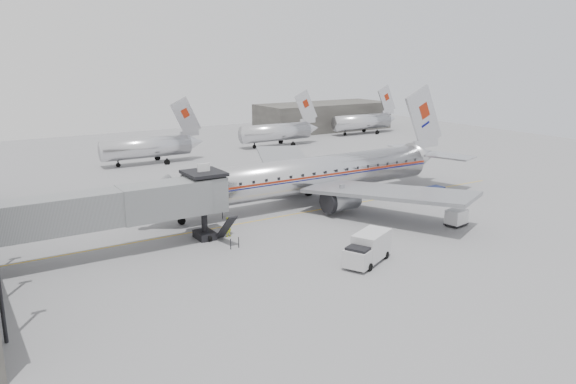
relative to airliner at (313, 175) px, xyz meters
The scene contains 12 objects.
ground 11.77m from the airliner, 127.18° to the right, with size 160.00×160.00×0.00m, color slate.
hangar 63.70m from the airliner, 53.19° to the left, with size 30.00×12.00×6.00m, color #383532.
apron_line 5.88m from the airliner, 141.89° to the right, with size 0.15×60.00×0.01m, color gold.
jet_bridge 24.11m from the airliner, 167.20° to the right, with size 21.00×6.20×7.10m.
distant_aircraft_near 34.11m from the airliner, 104.65° to the left, with size 16.39×3.20×10.26m.
distant_aircraft_mid 40.88m from the airliner, 64.84° to the left, with size 16.39×3.20×10.26m.
distant_aircraft_far 58.25m from the airliner, 44.74° to the left, with size 16.39×3.20×10.26m.
airliner is the anchor object (origin of this frame).
service_van 19.91m from the airliner, 111.54° to the right, with size 5.63×4.05×2.48m.
baggage_cart_navy 14.63m from the airliner, 29.04° to the right, with size 2.14×1.66×1.65m.
baggage_cart_white 16.96m from the airliner, 65.31° to the right, with size 2.34×1.92×1.66m.
ramp_worker 15.36m from the airliner, 156.69° to the right, with size 0.69×0.45×1.88m, color #CFE31A.
Camera 1 is at (-29.50, -43.01, 17.02)m, focal length 35.00 mm.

